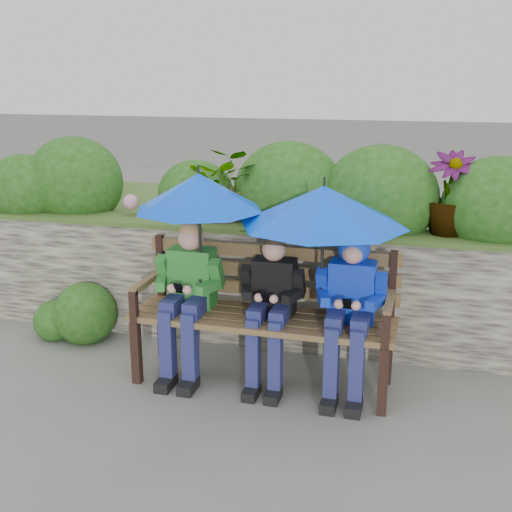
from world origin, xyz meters
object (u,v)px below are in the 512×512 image
(boy_left, at_px, (188,291))
(boy_right, at_px, (350,300))
(park_bench, at_px, (265,306))
(boy_middle, at_px, (271,301))
(umbrella_left, at_px, (199,192))
(umbrella_right, at_px, (324,206))

(boy_left, bearing_deg, boy_right, 0.65)
(park_bench, bearing_deg, boy_right, -7.30)
(boy_middle, distance_m, umbrella_left, 0.95)
(boy_left, height_order, umbrella_right, umbrella_right)
(umbrella_left, bearing_deg, boy_middle, -1.74)
(boy_middle, relative_size, boy_right, 0.96)
(boy_right, xyz_separation_m, umbrella_right, (-0.21, 0.02, 0.66))
(boy_right, xyz_separation_m, umbrella_left, (-1.12, 0.01, 0.72))
(umbrella_left, height_order, umbrella_right, umbrella_left)
(boy_left, bearing_deg, umbrella_left, 12.43)
(boy_left, bearing_deg, park_bench, 9.40)
(boy_left, relative_size, umbrella_left, 1.25)
(park_bench, height_order, boy_left, boy_left)
(boy_right, relative_size, umbrella_right, 1.00)
(boy_middle, distance_m, umbrella_right, 0.81)
(boy_middle, distance_m, boy_right, 0.58)
(boy_middle, height_order, boy_right, boy_right)
(park_bench, relative_size, umbrella_left, 2.05)
(boy_middle, height_order, umbrella_right, umbrella_right)
(boy_middle, bearing_deg, park_bench, 126.12)
(boy_left, xyz_separation_m, umbrella_left, (0.10, 0.02, 0.76))
(park_bench, height_order, boy_middle, boy_middle)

